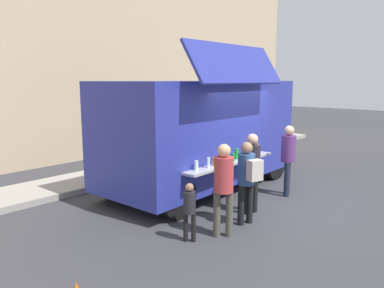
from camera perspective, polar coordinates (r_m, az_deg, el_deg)
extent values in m
plane|color=#38383D|center=(8.90, 10.67, -8.59)|extent=(60.00, 60.00, 0.00)
cube|color=#9E998E|center=(9.66, -27.15, -7.58)|extent=(28.00, 1.60, 0.15)
cube|color=#2A3298|center=(9.53, 1.41, 2.17)|extent=(5.51, 2.43, 2.44)
cube|color=#2A3298|center=(8.18, 6.84, 11.98)|extent=(3.01, 0.65, 0.86)
cube|color=black|center=(8.41, 4.85, 3.15)|extent=(2.85, 0.18, 1.10)
cube|color=#B7B7BC|center=(8.43, 5.96, -2.78)|extent=(3.01, 0.43, 0.05)
cylinder|color=white|center=(7.54, 0.66, -3.26)|extent=(0.08, 0.08, 0.20)
cylinder|color=white|center=(7.75, 2.49, -2.83)|extent=(0.07, 0.07, 0.22)
cylinder|color=orange|center=(7.96, 3.41, -2.63)|extent=(0.08, 0.08, 0.18)
cylinder|color=yellow|center=(8.20, 4.54, -2.27)|extent=(0.08, 0.08, 0.19)
cylinder|color=green|center=(8.39, 6.26, -2.01)|extent=(0.07, 0.07, 0.19)
cylinder|color=green|center=(8.64, 6.78, -1.50)|extent=(0.08, 0.08, 0.24)
cylinder|color=green|center=(8.90, 7.74, -1.39)|extent=(0.07, 0.07, 0.18)
cylinder|color=red|center=(9.12, 8.97, -0.98)|extent=(0.08, 0.08, 0.24)
cylinder|color=orange|center=(9.36, 9.92, -0.70)|extent=(0.08, 0.08, 0.25)
cube|color=black|center=(11.68, 9.70, 5.59)|extent=(0.13, 1.95, 1.07)
cylinder|color=black|center=(11.88, 3.76, -1.57)|extent=(0.90, 0.28, 0.90)
cylinder|color=black|center=(10.85, 12.25, -2.86)|extent=(0.90, 0.28, 0.90)
cylinder|color=black|center=(9.03, -11.75, -5.37)|extent=(0.90, 0.28, 0.90)
cylinder|color=black|center=(7.62, -2.37, -8.00)|extent=(0.90, 0.28, 0.90)
cylinder|color=#2F6235|center=(14.49, 5.65, 0.45)|extent=(0.60, 0.60, 0.90)
cylinder|color=black|center=(7.94, 8.37, -7.64)|extent=(0.13, 0.13, 0.83)
cylinder|color=black|center=(8.09, 9.48, -7.33)|extent=(0.13, 0.13, 0.83)
cylinder|color=#24212A|center=(7.84, 9.07, -2.40)|extent=(0.34, 0.34, 0.63)
sphere|color=#E2A88A|center=(7.76, 9.15, 0.69)|extent=(0.23, 0.23, 0.23)
cylinder|color=black|center=(7.36, 7.44, -9.16)|extent=(0.13, 0.13, 0.79)
cylinder|color=black|center=(7.49, 8.74, -8.86)|extent=(0.13, 0.13, 0.79)
cylinder|color=#2D4C84|center=(7.23, 8.23, -3.78)|extent=(0.33, 0.33, 0.60)
sphere|color=#A17554|center=(7.15, 8.30, -0.58)|extent=(0.22, 0.22, 0.22)
cube|color=beige|center=(7.04, 9.51, -3.94)|extent=(0.31, 0.25, 0.39)
cylinder|color=#4E4A3F|center=(6.79, 3.80, -10.58)|extent=(0.13, 0.13, 0.82)
cylinder|color=#4E4A3F|center=(6.82, 5.68, -10.54)|extent=(0.13, 0.13, 0.82)
cylinder|color=#B43A3E|center=(6.59, 4.83, -4.65)|extent=(0.34, 0.34, 0.62)
sphere|color=#DEAA82|center=(6.50, 4.88, -1.00)|extent=(0.23, 0.23, 0.23)
cylinder|color=#1F2539|center=(9.29, 14.18, -5.24)|extent=(0.13, 0.13, 0.84)
cylinder|color=#1F2539|center=(9.51, 14.28, -4.91)|extent=(0.13, 0.13, 0.84)
cylinder|color=#5C3073|center=(9.25, 14.42, -0.67)|extent=(0.35, 0.35, 0.63)
sphere|color=#D7A784|center=(9.18, 14.53, 1.99)|extent=(0.23, 0.23, 0.23)
cylinder|color=black|center=(6.65, -0.98, -12.49)|extent=(0.08, 0.08, 0.51)
cylinder|color=black|center=(6.63, 0.23, -12.53)|extent=(0.08, 0.08, 0.51)
cylinder|color=#242329|center=(6.48, -0.38, -8.84)|extent=(0.21, 0.21, 0.39)
sphere|color=#986B4F|center=(6.40, -0.38, -6.59)|extent=(0.14, 0.14, 0.14)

